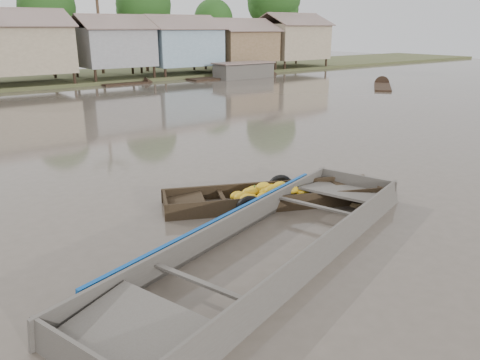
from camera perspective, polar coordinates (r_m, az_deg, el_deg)
ground at (r=9.85m, az=0.05°, el=-6.46°), size 120.00×120.00×0.00m
riverbank at (r=39.95m, az=-25.46°, el=14.99°), size 120.00×12.47×10.22m
banana_boat at (r=11.44m, az=3.70°, el=-2.14°), size 5.40×3.34×0.75m
viewer_boat at (r=8.97m, az=3.50°, el=-8.51°), size 8.72×4.64×0.68m
distant_boats at (r=36.57m, az=-7.31°, el=11.93°), size 46.10×15.27×1.38m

